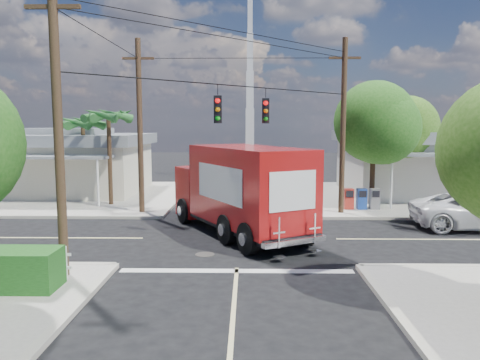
{
  "coord_description": "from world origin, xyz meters",
  "views": [
    {
      "loc": [
        0.36,
        -18.85,
        4.67
      ],
      "look_at": [
        0.0,
        2.0,
        2.2
      ],
      "focal_mm": 35.0,
      "sensor_mm": 36.0,
      "label": 1
    }
  ],
  "objects": [
    {
      "name": "palm_nw_front",
      "position": [
        -7.5,
        7.5,
        5.04
      ],
      "size": [
        3.01,
        3.08,
        5.59
      ],
      "color": "#422D1C",
      "rests_on": "sidewalk_nw"
    },
    {
      "name": "tree_ne_front",
      "position": [
        7.21,
        6.76,
        4.77
      ],
      "size": [
        4.21,
        4.14,
        6.66
      ],
      "color": "#422D1C",
      "rests_on": "sidewalk_ne"
    },
    {
      "name": "building_nw",
      "position": [
        -12.0,
        12.46,
        2.22
      ],
      "size": [
        10.8,
        10.2,
        4.3
      ],
      "color": "beige",
      "rests_on": "sidewalk_nw"
    },
    {
      "name": "sidewalk_ne",
      "position": [
        10.88,
        10.88,
        0.07
      ],
      "size": [
        14.12,
        14.12,
        0.14
      ],
      "color": "#9D988E",
      "rests_on": "ground"
    },
    {
      "name": "ground",
      "position": [
        0.0,
        0.0,
        0.0
      ],
      "size": [
        120.0,
        120.0,
        0.0
      ],
      "primitive_type": "plane",
      "color": "black",
      "rests_on": "ground"
    },
    {
      "name": "road_markings",
      "position": [
        0.0,
        -1.47,
        0.01
      ],
      "size": [
        32.0,
        32.0,
        0.01
      ],
      "color": "beige",
      "rests_on": "ground"
    },
    {
      "name": "delivery_truck",
      "position": [
        0.01,
        0.79,
        1.92
      ],
      "size": [
        6.45,
        8.85,
        3.77
      ],
      "color": "black",
      "rests_on": "ground"
    },
    {
      "name": "sidewalk_nw",
      "position": [
        -10.88,
        10.88,
        0.07
      ],
      "size": [
        14.12,
        14.12,
        0.14
      ],
      "color": "#9D988E",
      "rests_on": "ground"
    },
    {
      "name": "parked_car",
      "position": [
        10.75,
        1.98,
        0.81
      ],
      "size": [
        6.02,
        3.07,
        1.63
      ],
      "primitive_type": "imported",
      "rotation": [
        0.0,
        0.0,
        1.51
      ],
      "color": "silver",
      "rests_on": "ground"
    },
    {
      "name": "palm_nw_back",
      "position": [
        -9.5,
        9.0,
        4.67
      ],
      "size": [
        3.01,
        3.08,
        5.19
      ],
      "color": "#422D1C",
      "rests_on": "sidewalk_nw"
    },
    {
      "name": "vending_boxes",
      "position": [
        6.5,
        6.2,
        0.69
      ],
      "size": [
        1.9,
        0.5,
        1.1
      ],
      "color": "#B32B20",
      "rests_on": "sidewalk_ne"
    },
    {
      "name": "radio_tower",
      "position": [
        0.5,
        20.0,
        5.64
      ],
      "size": [
        0.8,
        0.8,
        17.0
      ],
      "color": "silver",
      "rests_on": "ground"
    },
    {
      "name": "building_ne",
      "position": [
        12.5,
        11.97,
        2.32
      ],
      "size": [
        11.8,
        10.2,
        4.5
      ],
      "color": "beige",
      "rests_on": "sidewalk_ne"
    },
    {
      "name": "utility_poles",
      "position": [
        -1.58,
        1.6,
        4.67
      ],
      "size": [
        12.0,
        10.68,
        9.0
      ],
      "color": "#473321",
      "rests_on": "ground"
    },
    {
      "name": "tree_ne_back",
      "position": [
        9.81,
        8.96,
        4.19
      ],
      "size": [
        3.77,
        3.66,
        5.82
      ],
      "color": "#422D1C",
      "rests_on": "sidewalk_ne"
    }
  ]
}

